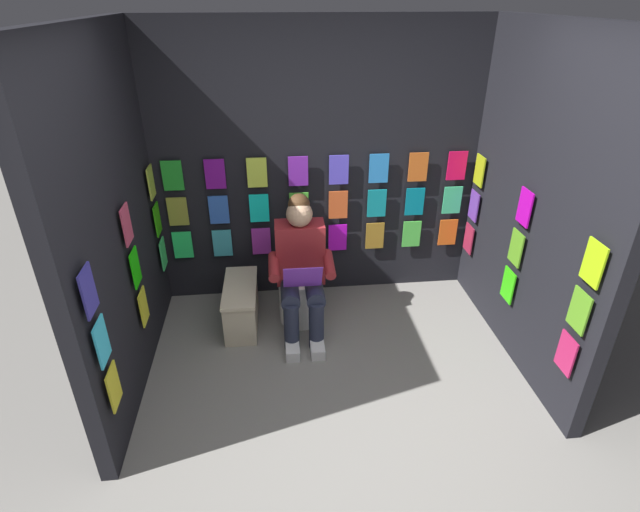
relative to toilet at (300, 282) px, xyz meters
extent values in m
plane|color=gray|center=(-0.21, 1.61, -0.33)|extent=(30.00, 30.00, 0.00)
cube|color=black|center=(-0.21, -0.46, 0.89)|extent=(2.94, 0.10, 2.44)
cube|color=#27EC69|center=(1.03, -0.38, 0.23)|extent=(0.17, 0.01, 0.26)
cube|color=#3AADBF|center=(0.68, -0.38, 0.23)|extent=(0.17, 0.01, 0.26)
cube|color=purple|center=(0.32, -0.38, 0.23)|extent=(0.17, 0.01, 0.26)
cube|color=#BC6A25|center=(-0.03, -0.38, 0.23)|extent=(0.17, 0.01, 0.26)
cube|color=#C00FD6|center=(-0.38, -0.38, 0.23)|extent=(0.17, 0.01, 0.26)
cube|color=#A37523|center=(-0.74, -0.38, 0.23)|extent=(0.17, 0.01, 0.26)
cube|color=#4CCB45|center=(-1.09, -0.38, 0.23)|extent=(0.17, 0.01, 0.26)
cube|color=#E15C19|center=(-1.44, -0.38, 0.23)|extent=(0.17, 0.01, 0.26)
cube|color=olive|center=(1.03, -0.38, 0.56)|extent=(0.17, 0.01, 0.26)
cube|color=blue|center=(0.68, -0.38, 0.56)|extent=(0.17, 0.01, 0.26)
cube|color=#0EEFDB|center=(0.32, -0.38, 0.56)|extent=(0.17, 0.01, 0.26)
cube|color=#4FBF35|center=(-0.03, -0.38, 0.56)|extent=(0.17, 0.01, 0.26)
cube|color=#E55A27|center=(-0.38, -0.38, 0.56)|extent=(0.17, 0.01, 0.26)
cube|color=teal|center=(-0.74, -0.38, 0.56)|extent=(0.17, 0.01, 0.26)
cube|color=#087C95|center=(-1.09, -0.38, 0.56)|extent=(0.17, 0.01, 0.26)
cube|color=#3CC57F|center=(-1.44, -0.38, 0.56)|extent=(0.17, 0.01, 0.26)
cube|color=#1E9428|center=(1.03, -0.38, 0.89)|extent=(0.17, 0.01, 0.26)
cube|color=#720F8C|center=(0.68, -0.38, 0.89)|extent=(0.17, 0.01, 0.26)
cube|color=#D2ED44|center=(0.32, -0.38, 0.89)|extent=(0.17, 0.01, 0.26)
cube|color=purple|center=(-0.03, -0.38, 0.89)|extent=(0.17, 0.01, 0.26)
cube|color=#574BE3|center=(-0.38, -0.38, 0.89)|extent=(0.17, 0.01, 0.26)
cube|color=#2A86DD|center=(-0.74, -0.38, 0.89)|extent=(0.17, 0.01, 0.26)
cube|color=orange|center=(-1.09, -0.38, 0.89)|extent=(0.17, 0.01, 0.26)
cube|color=#EE0E4C|center=(-1.44, -0.38, 0.89)|extent=(0.17, 0.01, 0.26)
cube|color=black|center=(-1.67, 0.60, 0.89)|extent=(0.10, 2.02, 2.44)
cube|color=maroon|center=(-1.59, -0.22, 0.23)|extent=(0.01, 0.17, 0.26)
cube|color=#2DC80F|center=(-1.59, 0.60, 0.23)|extent=(0.01, 0.17, 0.26)
cube|color=#B01C4F|center=(-1.59, 1.43, 0.23)|extent=(0.01, 0.17, 0.26)
cube|color=#603098|center=(-1.59, -0.22, 0.56)|extent=(0.01, 0.17, 0.26)
cube|color=#559821|center=(-1.59, 0.60, 0.56)|extent=(0.01, 0.17, 0.26)
cube|color=#569721|center=(-1.59, 1.43, 0.56)|extent=(0.01, 0.17, 0.26)
cube|color=#9AAE15|center=(-1.59, -0.22, 0.89)|extent=(0.01, 0.17, 0.26)
cube|color=#AB0A9E|center=(-1.59, 0.60, 0.89)|extent=(0.01, 0.17, 0.26)
cube|color=#9ED613|center=(-1.59, 1.43, 0.89)|extent=(0.01, 0.17, 0.26)
cube|color=black|center=(1.26, 0.60, 0.89)|extent=(0.10, 2.02, 2.44)
cube|color=yellow|center=(1.18, 1.43, 0.23)|extent=(0.01, 0.17, 0.26)
cube|color=yellow|center=(1.18, 0.60, 0.23)|extent=(0.01, 0.17, 0.26)
cube|color=#41EA70|center=(1.18, -0.22, 0.23)|extent=(0.01, 0.17, 0.26)
cube|color=#37CBEF|center=(1.18, 1.43, 0.56)|extent=(0.01, 0.17, 0.26)
cube|color=#1ADB0B|center=(1.18, 0.60, 0.56)|extent=(0.01, 0.17, 0.26)
cube|color=#2CAF0D|center=(1.18, -0.22, 0.56)|extent=(0.01, 0.17, 0.26)
cube|color=#38339B|center=(1.18, 1.43, 0.89)|extent=(0.01, 0.17, 0.26)
cube|color=#CB4160|center=(1.18, 0.60, 0.89)|extent=(0.01, 0.17, 0.26)
cube|color=#AAC23C|center=(1.18, -0.22, 0.89)|extent=(0.01, 0.17, 0.26)
cylinder|color=white|center=(0.00, 0.08, -0.13)|extent=(0.38, 0.38, 0.40)
cylinder|color=white|center=(0.00, 0.08, 0.09)|extent=(0.41, 0.41, 0.02)
cube|color=white|center=(0.00, -0.18, 0.25)|extent=(0.38, 0.18, 0.36)
cylinder|color=white|center=(0.00, -0.09, 0.25)|extent=(0.39, 0.07, 0.39)
cube|color=maroon|center=(0.00, 0.11, 0.36)|extent=(0.40, 0.22, 0.52)
sphere|color=tan|center=(0.00, 0.14, 0.71)|extent=(0.21, 0.21, 0.21)
sphere|color=#472D19|center=(0.00, 0.11, 0.78)|extent=(0.17, 0.17, 0.17)
cylinder|color=#23283D|center=(-0.10, 0.31, 0.11)|extent=(0.15, 0.40, 0.15)
cylinder|color=#23283D|center=(0.10, 0.31, 0.11)|extent=(0.15, 0.40, 0.15)
cylinder|color=#23283D|center=(-0.10, 0.49, -0.11)|extent=(0.12, 0.12, 0.42)
cylinder|color=#23283D|center=(0.10, 0.49, -0.11)|extent=(0.12, 0.12, 0.42)
cube|color=white|center=(-0.09, 0.55, -0.28)|extent=(0.11, 0.26, 0.09)
cube|color=white|center=(0.11, 0.55, -0.28)|extent=(0.11, 0.26, 0.09)
cylinder|color=maroon|center=(-0.22, 0.29, 0.33)|extent=(0.09, 0.31, 0.13)
cylinder|color=maroon|center=(0.22, 0.28, 0.33)|extent=(0.09, 0.31, 0.13)
cube|color=purple|center=(0.00, 0.45, 0.32)|extent=(0.30, 0.13, 0.23)
cube|color=beige|center=(0.52, 0.10, -0.15)|extent=(0.27, 0.65, 0.36)
cube|color=beige|center=(0.52, 0.10, 0.04)|extent=(0.29, 0.68, 0.03)
camera|label=1|loc=(0.22, 3.67, 2.24)|focal=27.46mm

